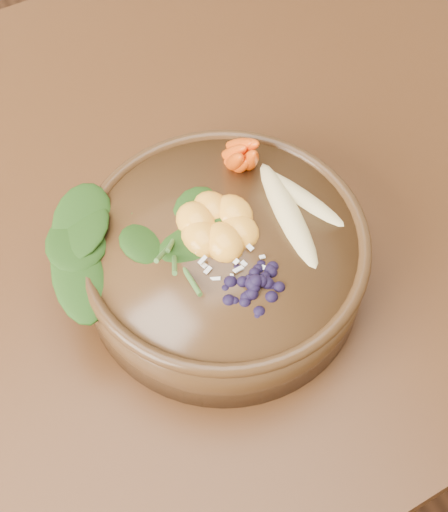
{
  "coord_description": "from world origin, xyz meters",
  "views": [
    {
      "loc": [
        -0.15,
        -0.51,
        1.45
      ],
      "look_at": [
        0.06,
        -0.14,
        0.8
      ],
      "focal_mm": 50.0,
      "sensor_mm": 36.0,
      "label": 1
    }
  ],
  "objects": [
    {
      "name": "banana_halves",
      "position": [
        0.15,
        -0.14,
        0.85
      ],
      "size": [
        0.09,
        0.17,
        0.03
      ],
      "rotation": [
        0.0,
        0.0,
        -0.03
      ],
      "color": "#E0CC84",
      "rests_on": "stoneware_bowl"
    },
    {
      "name": "dining_table",
      "position": [
        0.0,
        0.0,
        0.66
      ],
      "size": [
        1.6,
        0.9,
        0.75
      ],
      "color": "#331C0C",
      "rests_on": "ground"
    },
    {
      "name": "coconut_flakes",
      "position": [
        0.06,
        -0.16,
        0.84
      ],
      "size": [
        0.1,
        0.08,
        0.01
      ],
      "primitive_type": null,
      "rotation": [
        0.0,
        0.0,
        -0.03
      ],
      "color": "white",
      "rests_on": "stoneware_bowl"
    },
    {
      "name": "ground",
      "position": [
        0.0,
        0.0,
        0.0
      ],
      "size": [
        4.0,
        4.0,
        0.0
      ],
      "primitive_type": "plane",
      "color": "#381E0F",
      "rests_on": "ground"
    },
    {
      "name": "stoneware_bowl",
      "position": [
        0.06,
        -0.14,
        0.79
      ],
      "size": [
        0.32,
        0.32,
        0.08
      ],
      "primitive_type": "cylinder",
      "rotation": [
        0.0,
        0.0,
        -0.03
      ],
      "color": "#472D16",
      "rests_on": "dining_table"
    },
    {
      "name": "kale_heap",
      "position": [
        0.02,
        -0.07,
        0.86
      ],
      "size": [
        0.21,
        0.19,
        0.05
      ],
      "primitive_type": null,
      "rotation": [
        0.0,
        0.0,
        -0.03
      ],
      "color": "#214610",
      "rests_on": "stoneware_bowl"
    },
    {
      "name": "mandarin_cluster",
      "position": [
        0.06,
        -0.12,
        0.85
      ],
      "size": [
        0.09,
        0.1,
        0.03
      ],
      "primitive_type": null,
      "rotation": [
        0.0,
        0.0,
        -0.03
      ],
      "color": "#FFA32B",
      "rests_on": "stoneware_bowl"
    },
    {
      "name": "blueberry_pile",
      "position": [
        0.06,
        -0.2,
        0.85
      ],
      "size": [
        0.15,
        0.11,
        0.04
      ],
      "primitive_type": null,
      "rotation": [
        0.0,
        0.0,
        -0.03
      ],
      "color": "black",
      "rests_on": "stoneware_bowl"
    },
    {
      "name": "carrot_cluster",
      "position": [
        0.12,
        -0.06,
        0.88
      ],
      "size": [
        0.07,
        0.07,
        0.09
      ],
      "primitive_type": null,
      "rotation": [
        0.0,
        0.0,
        -0.03
      ],
      "color": "#ED470C",
      "rests_on": "stoneware_bowl"
    }
  ]
}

